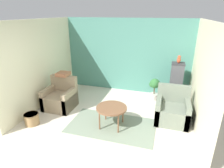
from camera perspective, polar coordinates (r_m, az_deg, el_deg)
The scene contains 13 objects.
ground_plane at distance 4.03m, azimuth -7.55°, elevation -20.57°, with size 20.00×20.00×0.00m, color beige.
wall_back_accent at distance 6.51m, azimuth 4.49°, elevation 8.49°, with size 4.38×0.06×2.49m.
wall_left at distance 5.83m, azimuth -20.92°, elevation 5.63°, with size 0.06×3.47×2.49m.
wall_right at distance 4.74m, azimuth 25.89°, elevation 1.52°, with size 0.06×3.47×2.49m.
area_rug at distance 4.80m, azimuth -0.12°, elevation -12.57°, with size 2.14×1.21×0.01m.
coffee_table at distance 4.55m, azimuth -0.13°, elevation -7.59°, with size 0.75×0.75×0.53m.
armchair_left at distance 5.71m, azimuth -15.47°, elevation -4.20°, with size 0.82×0.77×0.91m.
armchair_right at distance 5.09m, azimuth 17.82°, elevation -7.75°, with size 0.82×0.77×0.91m.
birdcage at distance 6.06m, azimuth 18.82°, elevation -0.05°, with size 0.56×0.56×1.26m.
parrot at distance 5.84m, azimuth 19.71°, elevation 7.06°, with size 0.11×0.20×0.24m.
potted_plant at distance 6.12m, azimuth 12.78°, elevation -1.03°, with size 0.34×0.31×0.71m.
wicker_basket at distance 5.20m, azimuth -23.27°, elevation -9.65°, with size 0.36×0.36×0.29m.
throw_pillow at distance 5.69m, azimuth -14.67°, elevation 2.97°, with size 0.34×0.34×0.10m.
Camera 1 is at (1.33, -2.71, 2.67)m, focal length 30.00 mm.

